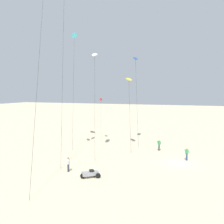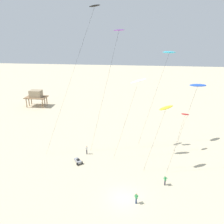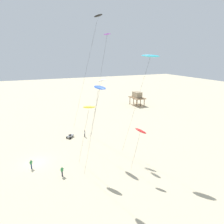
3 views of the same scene
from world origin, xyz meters
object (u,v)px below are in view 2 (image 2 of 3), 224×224
at_px(kite_black, 93,12).
at_px(kite_red, 185,115).
at_px(kite_flyer_middle, 136,198).
at_px(kite_purple, 118,34).
at_px(kite_yellow, 166,108).
at_px(kite_blue, 198,86).
at_px(kite_flyer_nearest, 165,180).
at_px(kite_cyan, 169,53).
at_px(stilt_house, 36,95).
at_px(kite_flyer_furthest, 87,150).
at_px(beach_buggy, 78,161).
at_px(kite_white, 138,82).

xyz_separation_m(kite_black, kite_red, (16.79, 0.67, -17.55)).
xyz_separation_m(kite_red, kite_flyer_middle, (-8.52, -15.74, -6.47)).
height_order(kite_purple, kite_red, kite_purple).
xyz_separation_m(kite_purple, kite_flyer_middle, (4.09, -15.41, -20.52)).
distance_m(kite_yellow, kite_blue, 5.65).
distance_m(kite_yellow, kite_flyer_nearest, 10.91).
height_order(kite_yellow, kite_purple, kite_purple).
bearing_deg(kite_yellow, kite_purple, 142.57).
relative_size(kite_cyan, kite_black, 0.71).
height_order(kite_cyan, stilt_house, kite_cyan).
height_order(kite_purple, kite_flyer_furthest, kite_purple).
xyz_separation_m(kite_red, beach_buggy, (-18.89, -6.98, -6.94)).
height_order(kite_yellow, beach_buggy, kite_yellow).
relative_size(kite_red, beach_buggy, 3.98).
relative_size(kite_yellow, kite_blue, 0.76).
xyz_separation_m(kite_black, kite_flyer_nearest, (12.51, -10.69, -24.02)).
xyz_separation_m(kite_cyan, kite_flyer_nearest, (-0.85, -14.73, -17.29)).
height_order(kite_cyan, kite_flyer_furthest, kite_cyan).
bearing_deg(kite_flyer_furthest, kite_red, 11.92).
height_order(kite_flyer_middle, beach_buggy, kite_flyer_middle).
distance_m(kite_cyan, kite_white, 9.31).
relative_size(kite_black, kite_flyer_middle, 15.70).
relative_size(kite_flyer_nearest, beach_buggy, 0.85).
relative_size(kite_cyan, beach_buggy, 9.46).
bearing_deg(kite_white, stilt_house, 140.25).
xyz_separation_m(kite_cyan, kite_flyer_furthest, (-14.59, -7.17, -17.29)).
xyz_separation_m(kite_yellow, kite_purple, (-8.17, 6.26, 10.72)).
distance_m(kite_black, kite_red, 24.29).
height_order(kite_black, kite_blue, kite_black).
xyz_separation_m(kite_flyer_middle, kite_flyer_furthest, (-9.50, 11.94, 0.00)).
bearing_deg(beach_buggy, kite_flyer_nearest, -16.71).
bearing_deg(kite_black, kite_white, -15.75).
distance_m(kite_cyan, kite_blue, 11.04).
xyz_separation_m(kite_cyan, stilt_house, (-36.40, 19.47, -14.58)).
bearing_deg(kite_yellow, beach_buggy, -178.47).
bearing_deg(kite_flyer_nearest, kite_blue, 49.76).
xyz_separation_m(kite_purple, kite_flyer_nearest, (8.33, -11.03, -20.52)).
distance_m(kite_purple, beach_buggy, 22.89).
distance_m(kite_yellow, beach_buggy, 17.73).
bearing_deg(kite_flyer_middle, kite_purple, 104.86).
bearing_deg(kite_flyer_furthest, kite_purple, 32.68).
bearing_deg(kite_purple, kite_blue, -25.83).
bearing_deg(kite_purple, kite_cyan, 21.96).
bearing_deg(kite_yellow, stilt_house, 140.26).
bearing_deg(kite_cyan, kite_yellow, -95.76).
bearing_deg(kite_blue, beach_buggy, -178.25).
relative_size(kite_purple, kite_red, 2.86).
xyz_separation_m(kite_yellow, stilt_house, (-35.39, 29.43, -7.09)).
bearing_deg(kite_blue, kite_flyer_nearest, -130.24).
distance_m(kite_blue, kite_flyer_nearest, 14.89).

